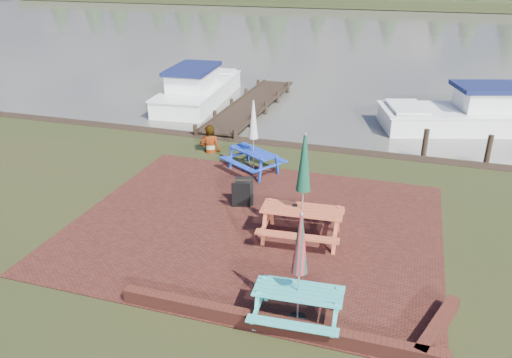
{
  "coord_description": "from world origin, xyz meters",
  "views": [
    {
      "loc": [
        3.35,
        -9.47,
        6.18
      ],
      "look_at": [
        -0.18,
        1.63,
        1.0
      ],
      "focal_mm": 35.0,
      "sensor_mm": 36.0,
      "label": 1
    }
  ],
  "objects_px": {
    "picnic_table_teal": "(299,286)",
    "jetty": "(250,105)",
    "chalkboard": "(243,193)",
    "picnic_table_red": "(302,204)",
    "boat_near": "(478,115)",
    "person": "(209,125)",
    "picnic_table_blue": "(253,148)",
    "boat_jetty": "(198,90)"
  },
  "relations": [
    {
      "from": "person",
      "to": "picnic_table_blue",
      "type": "bearing_deg",
      "value": 135.05
    },
    {
      "from": "picnic_table_red",
      "to": "boat_jetty",
      "type": "height_order",
      "value": "picnic_table_red"
    },
    {
      "from": "chalkboard",
      "to": "person",
      "type": "distance_m",
      "value": 4.36
    },
    {
      "from": "picnic_table_red",
      "to": "person",
      "type": "bearing_deg",
      "value": 128.3
    },
    {
      "from": "boat_near",
      "to": "boat_jetty",
      "type": "bearing_deg",
      "value": 71.41
    },
    {
      "from": "picnic_table_teal",
      "to": "boat_jetty",
      "type": "height_order",
      "value": "picnic_table_teal"
    },
    {
      "from": "picnic_table_teal",
      "to": "picnic_table_blue",
      "type": "height_order",
      "value": "picnic_table_blue"
    },
    {
      "from": "chalkboard",
      "to": "picnic_table_red",
      "type": "bearing_deg",
      "value": -48.94
    },
    {
      "from": "boat_jetty",
      "to": "picnic_table_teal",
      "type": "bearing_deg",
      "value": -65.24
    },
    {
      "from": "picnic_table_red",
      "to": "chalkboard",
      "type": "xyz_separation_m",
      "value": [
        -1.88,
        1.16,
        -0.51
      ]
    },
    {
      "from": "picnic_table_blue",
      "to": "chalkboard",
      "type": "xyz_separation_m",
      "value": [
        0.47,
        -2.41,
        -0.39
      ]
    },
    {
      "from": "picnic_table_blue",
      "to": "boat_jetty",
      "type": "distance_m",
      "value": 9.33
    },
    {
      "from": "picnic_table_blue",
      "to": "person",
      "type": "xyz_separation_m",
      "value": [
        -1.96,
        1.17,
        0.18
      ]
    },
    {
      "from": "picnic_table_red",
      "to": "picnic_table_blue",
      "type": "xyz_separation_m",
      "value": [
        -2.35,
        3.57,
        -0.13
      ]
    },
    {
      "from": "boat_near",
      "to": "person",
      "type": "distance_m",
      "value": 10.98
    },
    {
      "from": "chalkboard",
      "to": "boat_jetty",
      "type": "distance_m",
      "value": 11.62
    },
    {
      "from": "jetty",
      "to": "person",
      "type": "relative_size",
      "value": 4.65
    },
    {
      "from": "picnic_table_red",
      "to": "boat_jetty",
      "type": "distance_m",
      "value": 13.61
    },
    {
      "from": "boat_near",
      "to": "person",
      "type": "relative_size",
      "value": 3.98
    },
    {
      "from": "jetty",
      "to": "boat_near",
      "type": "xyz_separation_m",
      "value": [
        9.52,
        0.34,
        0.28
      ]
    },
    {
      "from": "picnic_table_teal",
      "to": "jetty",
      "type": "relative_size",
      "value": 0.25
    },
    {
      "from": "jetty",
      "to": "boat_near",
      "type": "height_order",
      "value": "boat_near"
    },
    {
      "from": "picnic_table_teal",
      "to": "picnic_table_blue",
      "type": "relative_size",
      "value": 0.98
    },
    {
      "from": "chalkboard",
      "to": "person",
      "type": "height_order",
      "value": "person"
    },
    {
      "from": "picnic_table_red",
      "to": "boat_near",
      "type": "distance_m",
      "value": 11.9
    },
    {
      "from": "boat_jetty",
      "to": "boat_near",
      "type": "height_order",
      "value": "boat_jetty"
    },
    {
      "from": "boat_near",
      "to": "chalkboard",
      "type": "bearing_deg",
      "value": 128.81
    },
    {
      "from": "picnic_table_teal",
      "to": "jetty",
      "type": "bearing_deg",
      "value": 107.94
    },
    {
      "from": "picnic_table_blue",
      "to": "boat_jetty",
      "type": "relative_size",
      "value": 0.32
    },
    {
      "from": "chalkboard",
      "to": "jetty",
      "type": "height_order",
      "value": "chalkboard"
    },
    {
      "from": "jetty",
      "to": "boat_near",
      "type": "relative_size",
      "value": 1.17
    },
    {
      "from": "jetty",
      "to": "boat_jetty",
      "type": "relative_size",
      "value": 1.27
    },
    {
      "from": "picnic_table_teal",
      "to": "jetty",
      "type": "xyz_separation_m",
      "value": [
        -5.34,
        13.48,
        -0.67
      ]
    },
    {
      "from": "person",
      "to": "jetty",
      "type": "bearing_deg",
      "value": -99.7
    },
    {
      "from": "picnic_table_teal",
      "to": "chalkboard",
      "type": "relative_size",
      "value": 2.8
    },
    {
      "from": "chalkboard",
      "to": "jetty",
      "type": "xyz_separation_m",
      "value": [
        -2.86,
        9.38,
        -0.3
      ]
    },
    {
      "from": "jetty",
      "to": "person",
      "type": "bearing_deg",
      "value": -85.69
    },
    {
      "from": "picnic_table_blue",
      "to": "picnic_table_red",
      "type": "bearing_deg",
      "value": -24.7
    },
    {
      "from": "boat_jetty",
      "to": "person",
      "type": "relative_size",
      "value": 3.65
    },
    {
      "from": "boat_jetty",
      "to": "boat_near",
      "type": "bearing_deg",
      "value": -7.0
    },
    {
      "from": "chalkboard",
      "to": "boat_near",
      "type": "xyz_separation_m",
      "value": [
        6.65,
        9.73,
        -0.02
      ]
    },
    {
      "from": "jetty",
      "to": "boat_jetty",
      "type": "height_order",
      "value": "boat_jetty"
    }
  ]
}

